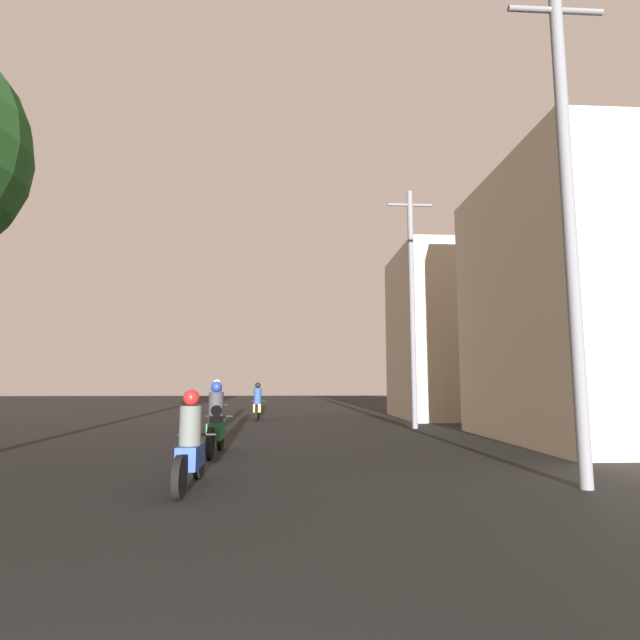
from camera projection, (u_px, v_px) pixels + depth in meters
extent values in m
cylinder|color=black|center=(199.00, 460.00, 8.13)|extent=(0.10, 0.58, 0.58)
cylinder|color=black|center=(179.00, 477.00, 6.69)|extent=(0.10, 0.58, 0.58)
cube|color=#1E389E|center=(190.00, 456.00, 7.43)|extent=(0.30, 0.80, 0.34)
cylinder|color=black|center=(197.00, 435.00, 7.93)|extent=(0.60, 0.04, 0.04)
cylinder|color=#4C514C|center=(190.00, 425.00, 7.41)|extent=(0.32, 0.32, 0.58)
sphere|color=#A51919|center=(191.00, 398.00, 7.46)|extent=(0.24, 0.24, 0.24)
cylinder|color=black|center=(220.00, 436.00, 11.58)|extent=(0.10, 0.65, 0.65)
cylinder|color=black|center=(210.00, 443.00, 10.11)|extent=(0.10, 0.65, 0.65)
cube|color=#1E6B33|center=(216.00, 431.00, 10.87)|extent=(0.30, 0.85, 0.36)
cylinder|color=black|center=(219.00, 416.00, 11.38)|extent=(0.60, 0.04, 0.04)
cylinder|color=#2D2D33|center=(216.00, 407.00, 10.85)|extent=(0.32, 0.32, 0.65)
sphere|color=navy|center=(217.00, 387.00, 10.90)|extent=(0.24, 0.24, 0.24)
cylinder|color=black|center=(219.00, 420.00, 16.50)|extent=(0.10, 0.63, 0.63)
cylinder|color=black|center=(213.00, 424.00, 15.10)|extent=(0.10, 0.63, 0.63)
cube|color=#ADADB2|center=(216.00, 415.00, 15.83)|extent=(0.30, 0.72, 0.41)
cylinder|color=black|center=(219.00, 405.00, 16.32)|extent=(0.60, 0.04, 0.04)
cylinder|color=navy|center=(216.00, 398.00, 15.82)|extent=(0.32, 0.32, 0.69)
sphere|color=silver|center=(217.00, 383.00, 15.88)|extent=(0.24, 0.24, 0.24)
cylinder|color=black|center=(259.00, 411.00, 21.50)|extent=(0.10, 0.68, 0.68)
cylinder|color=black|center=(256.00, 413.00, 20.22)|extent=(0.10, 0.68, 0.68)
cube|color=orange|center=(258.00, 408.00, 20.88)|extent=(0.30, 0.90, 0.32)
cylinder|color=black|center=(258.00, 401.00, 21.33)|extent=(0.60, 0.04, 0.04)
cylinder|color=navy|center=(258.00, 396.00, 20.85)|extent=(0.32, 0.32, 0.66)
sphere|color=black|center=(258.00, 385.00, 20.91)|extent=(0.24, 0.24, 0.24)
cube|color=beige|center=(597.00, 303.00, 13.58)|extent=(5.48, 6.64, 7.42)
cube|color=beige|center=(446.00, 334.00, 22.51)|extent=(4.40, 5.73, 7.46)
cylinder|color=slate|center=(569.00, 220.00, 7.79)|extent=(0.20, 0.20, 8.16)
cylinder|color=slate|center=(556.00, 10.00, 8.24)|extent=(1.60, 0.10, 0.10)
cylinder|color=slate|center=(412.00, 307.00, 17.47)|extent=(0.20, 0.20, 8.40)
cylinder|color=slate|center=(410.00, 205.00, 17.93)|extent=(1.60, 0.10, 0.10)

